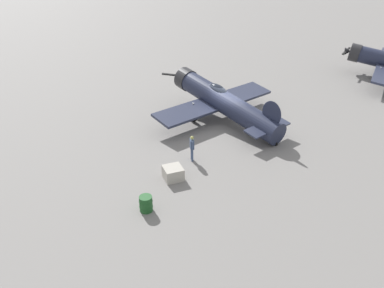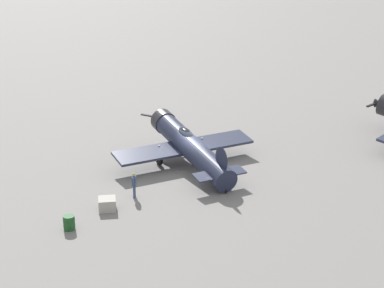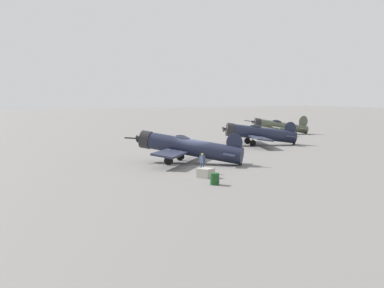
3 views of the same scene
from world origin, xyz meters
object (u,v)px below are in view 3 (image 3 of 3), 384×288
Objects in this scene: airplane_mid_apron at (258,133)px; fuel_drum at (215,179)px; airplane_foreground at (187,147)px; equipment_crate at (206,173)px; airplane_far_line at (279,126)px; ground_crew_mechanic at (202,161)px.

airplane_mid_apron is 29.17m from fuel_drum.
airplane_mid_apron is at bearing 136.44° from fuel_drum.
equipment_crate is (7.84, -2.76, -1.15)m from airplane_foreground.
airplane_far_line is 45.14m from equipment_crate.
airplane_foreground is at bearing 160.61° from equipment_crate.
airplane_foreground is at bearing 57.31° from airplane_mid_apron.
airplane_mid_apron reaches higher than airplane_foreground.
airplane_mid_apron reaches higher than fuel_drum.
ground_crew_mechanic is at bearing 66.54° from airplane_mid_apron.
airplane_foreground is 19.32m from airplane_mid_apron.
airplane_foreground reaches higher than ground_crew_mechanic.
equipment_crate is (2.05, -0.94, -0.62)m from ground_crew_mechanic.
airplane_mid_apron is (-10.40, 16.28, -0.03)m from airplane_foreground.
airplane_mid_apron is 14.66× the size of fuel_drum.
airplane_foreground is 5.76× the size of ground_crew_mechanic.
airplane_mid_apron is at bearing 133.76° from equipment_crate.
airplane_far_line is at bearing 133.05° from equipment_crate.
airplane_far_line is at bearing -149.21° from ground_crew_mechanic.
fuel_drum is at bearing 71.19° from airplane_mid_apron.
airplane_foreground reaches higher than equipment_crate.
fuel_drum is (4.94, -1.99, -0.57)m from ground_crew_mechanic.
fuel_drum is (21.12, -20.09, -1.07)m from airplane_mid_apron.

